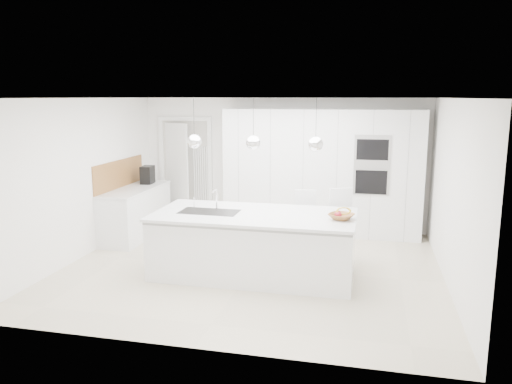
% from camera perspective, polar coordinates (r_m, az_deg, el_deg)
% --- Properties ---
extents(floor, '(5.50, 5.50, 0.00)m').
position_cam_1_polar(floor, '(7.55, -0.51, -8.65)').
color(floor, beige).
rests_on(floor, ground).
extents(wall_back, '(5.50, 0.00, 5.50)m').
position_cam_1_polar(wall_back, '(9.65, 2.92, 3.27)').
color(wall_back, white).
rests_on(wall_back, ground).
extents(wall_left, '(0.00, 5.00, 5.00)m').
position_cam_1_polar(wall_left, '(8.30, -19.33, 1.43)').
color(wall_left, white).
rests_on(wall_left, ground).
extents(ceiling, '(5.50, 5.50, 0.00)m').
position_cam_1_polar(ceiling, '(7.12, -0.55, 10.69)').
color(ceiling, white).
rests_on(ceiling, wall_back).
extents(tall_cabinets, '(3.60, 0.60, 2.30)m').
position_cam_1_polar(tall_cabinets, '(9.26, 7.47, 2.25)').
color(tall_cabinets, white).
rests_on(tall_cabinets, floor).
extents(oven_stack, '(0.62, 0.04, 1.05)m').
position_cam_1_polar(oven_stack, '(8.89, 13.10, 3.00)').
color(oven_stack, '#A5A5A8').
rests_on(oven_stack, tall_cabinets).
extents(doorway_frame, '(1.11, 0.08, 2.13)m').
position_cam_1_polar(doorway_frame, '(10.17, -8.01, 2.29)').
color(doorway_frame, white).
rests_on(doorway_frame, floor).
extents(hallway_door, '(0.76, 0.38, 2.00)m').
position_cam_1_polar(hallway_door, '(10.22, -9.42, 2.17)').
color(hallway_door, white).
rests_on(hallway_door, floor).
extents(radiator, '(0.32, 0.04, 1.40)m').
position_cam_1_polar(radiator, '(10.08, -6.30, 1.24)').
color(radiator, white).
rests_on(radiator, floor).
extents(left_base_cabinets, '(0.60, 1.80, 0.86)m').
position_cam_1_polar(left_base_cabinets, '(9.34, -13.56, -2.40)').
color(left_base_cabinets, white).
rests_on(left_base_cabinets, floor).
extents(left_worktop, '(0.62, 1.82, 0.04)m').
position_cam_1_polar(left_worktop, '(9.25, -13.68, 0.32)').
color(left_worktop, white).
rests_on(left_worktop, left_base_cabinets).
extents(oak_backsplash, '(0.02, 1.80, 0.50)m').
position_cam_1_polar(oak_backsplash, '(9.34, -15.34, 2.02)').
color(oak_backsplash, '#9D6A39').
rests_on(oak_backsplash, wall_left).
extents(island_base, '(2.80, 1.20, 0.86)m').
position_cam_1_polar(island_base, '(7.12, -0.30, -6.23)').
color(island_base, white).
rests_on(island_base, floor).
extents(island_worktop, '(2.84, 1.40, 0.04)m').
position_cam_1_polar(island_worktop, '(7.04, -0.21, -2.61)').
color(island_worktop, white).
rests_on(island_worktop, island_base).
extents(island_sink, '(0.84, 0.44, 0.18)m').
position_cam_1_polar(island_sink, '(7.18, -5.36, -2.89)').
color(island_sink, '#3F3F42').
rests_on(island_sink, island_worktop).
extents(island_tap, '(0.02, 0.02, 0.30)m').
position_cam_1_polar(island_tap, '(7.30, -4.53, -0.80)').
color(island_tap, white).
rests_on(island_tap, island_worktop).
extents(pendant_left, '(0.20, 0.20, 0.20)m').
position_cam_1_polar(pendant_left, '(7.07, -7.06, 5.74)').
color(pendant_left, white).
rests_on(pendant_left, ceiling).
extents(pendant_mid, '(0.20, 0.20, 0.20)m').
position_cam_1_polar(pendant_mid, '(6.83, -0.31, 5.64)').
color(pendant_mid, white).
rests_on(pendant_mid, ceiling).
extents(pendant_right, '(0.20, 0.20, 0.20)m').
position_cam_1_polar(pendant_right, '(6.69, 6.83, 5.46)').
color(pendant_right, white).
rests_on(pendant_right, ceiling).
extents(fruit_bowl, '(0.43, 0.43, 0.08)m').
position_cam_1_polar(fruit_bowl, '(6.78, 9.73, -2.78)').
color(fruit_bowl, '#9D6A39').
rests_on(fruit_bowl, island_worktop).
extents(espresso_machine, '(0.23, 0.33, 0.33)m').
position_cam_1_polar(espresso_machine, '(9.66, -12.30, 1.94)').
color(espresso_machine, black).
rests_on(espresso_machine, left_worktop).
extents(bar_stool_left, '(0.43, 0.54, 1.07)m').
position_cam_1_polar(bar_stool_left, '(7.84, 5.48, -3.86)').
color(bar_stool_left, white).
rests_on(bar_stool_left, floor).
extents(bar_stool_right, '(0.53, 0.62, 1.14)m').
position_cam_1_polar(bar_stool_right, '(7.70, 9.51, -3.99)').
color(bar_stool_right, white).
rests_on(bar_stool_right, floor).
extents(apple_a, '(0.08, 0.08, 0.08)m').
position_cam_1_polar(apple_a, '(6.76, 9.48, -2.58)').
color(apple_a, maroon).
rests_on(apple_a, fruit_bowl).
extents(apple_b, '(0.08, 0.08, 0.08)m').
position_cam_1_polar(apple_b, '(6.72, 9.39, -2.62)').
color(apple_b, maroon).
rests_on(apple_b, fruit_bowl).
extents(apple_c, '(0.07, 0.07, 0.07)m').
position_cam_1_polar(apple_c, '(6.77, 9.23, -2.57)').
color(apple_c, maroon).
rests_on(apple_c, fruit_bowl).
extents(apple_extra_3, '(0.08, 0.08, 0.08)m').
position_cam_1_polar(apple_extra_3, '(6.80, 9.38, -2.47)').
color(apple_extra_3, maroon).
rests_on(apple_extra_3, fruit_bowl).
extents(banana_bunch, '(0.23, 0.17, 0.21)m').
position_cam_1_polar(banana_bunch, '(6.77, 9.98, -2.15)').
color(banana_bunch, yellow).
rests_on(banana_bunch, fruit_bowl).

